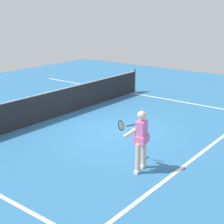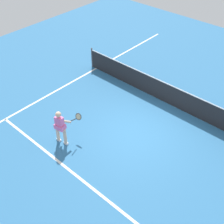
{
  "view_description": "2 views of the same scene",
  "coord_description": "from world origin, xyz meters",
  "views": [
    {
      "loc": [
        -8.42,
        -6.6,
        3.87
      ],
      "look_at": [
        -0.57,
        -0.48,
        0.87
      ],
      "focal_mm": 54.82,
      "sensor_mm": 36.0,
      "label": 1
    },
    {
      "loc": [
        5.07,
        -7.12,
        8.34
      ],
      "look_at": [
        -0.85,
        -0.54,
        0.97
      ],
      "focal_mm": 46.78,
      "sensor_mm": 36.0,
      "label": 2
    }
  ],
  "objects": [
    {
      "name": "ground_plane",
      "position": [
        0.0,
        0.0,
        0.0
      ],
      "size": [
        24.28,
        24.28,
        0.0
      ],
      "primitive_type": "plane",
      "color": "teal"
    },
    {
      "name": "tennis_player",
      "position": [
        -1.84,
        -2.35,
        0.85
      ],
      "size": [
        0.71,
        1.03,
        1.55
      ],
      "color": "beige",
      "rests_on": "ground"
    },
    {
      "name": "sideline_right_marking",
      "position": [
        4.75,
        0.0,
        0.0
      ],
      "size": [
        0.1,
        16.68,
        0.01
      ],
      "primitive_type": "cube",
      "color": "white",
      "rests_on": "ground"
    },
    {
      "name": "court_net",
      "position": [
        0.0,
        2.52,
        0.52
      ],
      "size": [
        10.18,
        0.08,
        1.11
      ],
      "color": "#4C4C51",
      "rests_on": "ground"
    },
    {
      "name": "service_line_marking",
      "position": [
        0.0,
        -3.14,
        0.0
      ],
      "size": [
        9.5,
        0.1,
        0.01
      ],
      "primitive_type": "cube",
      "color": "white",
      "rests_on": "ground"
    }
  ]
}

